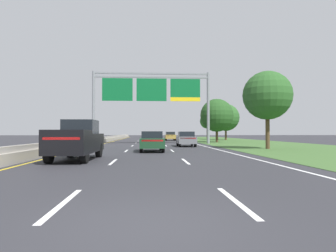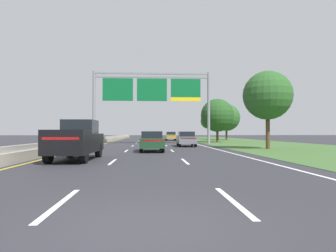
{
  "view_description": "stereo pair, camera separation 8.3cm",
  "coord_description": "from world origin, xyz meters",
  "px_view_note": "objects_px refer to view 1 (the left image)",
  "views": [
    {
      "loc": [
        -0.04,
        -5.03,
        1.51
      ],
      "look_at": [
        1.5,
        19.27,
        2.0
      ],
      "focal_mm": 32.36,
      "sensor_mm": 36.0,
      "label": 1
    },
    {
      "loc": [
        0.04,
        -5.03,
        1.51
      ],
      "look_at": [
        1.5,
        19.27,
        2.0
      ],
      "focal_mm": 32.36,
      "sensor_mm": 36.0,
      "label": 2
    }
  ],
  "objects_px": {
    "roadside_tree_near": "(267,96)",
    "roadside_tree_mid": "(217,115)",
    "car_gold_right_lane_sedan": "(170,136)",
    "car_darkgreen_centre_lane_sedan": "(152,141)",
    "roadside_tree_distant": "(207,121)",
    "roadside_tree_far": "(226,117)",
    "overhead_sign_gantry": "(152,93)",
    "car_grey_right_lane_sedan": "(186,139)",
    "pickup_truck_black": "(77,140)",
    "car_silver_centre_lane_sedan": "(149,136)"
  },
  "relations": [
    {
      "from": "car_silver_centre_lane_sedan",
      "to": "roadside_tree_near",
      "type": "height_order",
      "value": "roadside_tree_near"
    },
    {
      "from": "car_grey_right_lane_sedan",
      "to": "roadside_tree_mid",
      "type": "xyz_separation_m",
      "value": [
        6.04,
        12.0,
        3.16
      ]
    },
    {
      "from": "car_gold_right_lane_sedan",
      "to": "car_grey_right_lane_sedan",
      "type": "bearing_deg",
      "value": -179.59
    },
    {
      "from": "car_darkgreen_centre_lane_sedan",
      "to": "car_silver_centre_lane_sedan",
      "type": "bearing_deg",
      "value": -0.66
    },
    {
      "from": "roadside_tree_distant",
      "to": "roadside_tree_mid",
      "type": "bearing_deg",
      "value": -98.02
    },
    {
      "from": "roadside_tree_near",
      "to": "roadside_tree_mid",
      "type": "relative_size",
      "value": 1.09
    },
    {
      "from": "roadside_tree_far",
      "to": "roadside_tree_mid",
      "type": "bearing_deg",
      "value": -110.11
    },
    {
      "from": "roadside_tree_distant",
      "to": "roadside_tree_far",
      "type": "bearing_deg",
      "value": -86.42
    },
    {
      "from": "pickup_truck_black",
      "to": "car_silver_centre_lane_sedan",
      "type": "xyz_separation_m",
      "value": [
        4.02,
        40.15,
        -0.26
      ]
    },
    {
      "from": "car_grey_right_lane_sedan",
      "to": "pickup_truck_black",
      "type": "bearing_deg",
      "value": 154.17
    },
    {
      "from": "pickup_truck_black",
      "to": "roadside_tree_far",
      "type": "bearing_deg",
      "value": -23.68
    },
    {
      "from": "car_silver_centre_lane_sedan",
      "to": "car_gold_right_lane_sedan",
      "type": "distance_m",
      "value": 4.37
    },
    {
      "from": "overhead_sign_gantry",
      "to": "car_silver_centre_lane_sedan",
      "type": "bearing_deg",
      "value": 90.7
    },
    {
      "from": "car_gold_right_lane_sedan",
      "to": "roadside_tree_distant",
      "type": "bearing_deg",
      "value": -32.35
    },
    {
      "from": "overhead_sign_gantry",
      "to": "roadside_tree_distant",
      "type": "height_order",
      "value": "overhead_sign_gantry"
    },
    {
      "from": "car_gold_right_lane_sedan",
      "to": "roadside_tree_near",
      "type": "xyz_separation_m",
      "value": [
        6.69,
        -28.32,
        3.96
      ]
    },
    {
      "from": "roadside_tree_far",
      "to": "roadside_tree_distant",
      "type": "xyz_separation_m",
      "value": [
        -0.86,
        13.69,
        -0.23
      ]
    },
    {
      "from": "car_darkgreen_centre_lane_sedan",
      "to": "roadside_tree_distant",
      "type": "relative_size",
      "value": 0.76
    },
    {
      "from": "pickup_truck_black",
      "to": "car_darkgreen_centre_lane_sedan",
      "type": "distance_m",
      "value": 8.07
    },
    {
      "from": "car_gold_right_lane_sedan",
      "to": "roadside_tree_mid",
      "type": "xyz_separation_m",
      "value": [
        6.11,
        -10.75,
        3.16
      ]
    },
    {
      "from": "roadside_tree_far",
      "to": "roadside_tree_distant",
      "type": "distance_m",
      "value": 13.72
    },
    {
      "from": "car_darkgreen_centre_lane_sedan",
      "to": "roadside_tree_near",
      "type": "bearing_deg",
      "value": -76.53
    },
    {
      "from": "car_silver_centre_lane_sedan",
      "to": "car_gold_right_lane_sedan",
      "type": "relative_size",
      "value": 1.01
    },
    {
      "from": "car_grey_right_lane_sedan",
      "to": "roadside_tree_distant",
      "type": "relative_size",
      "value": 0.77
    },
    {
      "from": "roadside_tree_near",
      "to": "roadside_tree_mid",
      "type": "distance_m",
      "value": 17.6
    },
    {
      "from": "car_silver_centre_lane_sedan",
      "to": "pickup_truck_black",
      "type": "bearing_deg",
      "value": 175.55
    },
    {
      "from": "roadside_tree_distant",
      "to": "overhead_sign_gantry",
      "type": "bearing_deg",
      "value": -113.06
    },
    {
      "from": "pickup_truck_black",
      "to": "overhead_sign_gantry",
      "type": "bearing_deg",
      "value": -9.64
    },
    {
      "from": "roadside_tree_near",
      "to": "roadside_tree_mid",
      "type": "bearing_deg",
      "value": 91.89
    },
    {
      "from": "car_silver_centre_lane_sedan",
      "to": "car_gold_right_lane_sedan",
      "type": "xyz_separation_m",
      "value": [
        3.74,
        -2.27,
        0.0
      ]
    },
    {
      "from": "roadside_tree_distant",
      "to": "car_silver_centre_lane_sedan",
      "type": "bearing_deg",
      "value": -136.03
    },
    {
      "from": "car_darkgreen_centre_lane_sedan",
      "to": "roadside_tree_mid",
      "type": "bearing_deg",
      "value": -26.6
    },
    {
      "from": "car_darkgreen_centre_lane_sedan",
      "to": "car_gold_right_lane_sedan",
      "type": "relative_size",
      "value": 1.0
    },
    {
      "from": "overhead_sign_gantry",
      "to": "pickup_truck_black",
      "type": "height_order",
      "value": "overhead_sign_gantry"
    },
    {
      "from": "car_gold_right_lane_sedan",
      "to": "overhead_sign_gantry",
      "type": "bearing_deg",
      "value": 167.79
    },
    {
      "from": "car_darkgreen_centre_lane_sedan",
      "to": "roadside_tree_distant",
      "type": "xyz_separation_m",
      "value": [
        13.42,
        46.26,
        3.23
      ]
    },
    {
      "from": "pickup_truck_black",
      "to": "roadside_tree_mid",
      "type": "xyz_separation_m",
      "value": [
        13.87,
        27.14,
        2.9
      ]
    },
    {
      "from": "car_gold_right_lane_sedan",
      "to": "roadside_tree_mid",
      "type": "bearing_deg",
      "value": -150.13
    },
    {
      "from": "overhead_sign_gantry",
      "to": "car_darkgreen_centre_lane_sedan",
      "type": "xyz_separation_m",
      "value": [
        -0.12,
        -15.02,
        -5.74
      ]
    },
    {
      "from": "car_darkgreen_centre_lane_sedan",
      "to": "roadside_tree_distant",
      "type": "distance_m",
      "value": 48.28
    },
    {
      "from": "roadside_tree_mid",
      "to": "roadside_tree_distant",
      "type": "relative_size",
      "value": 1.1
    },
    {
      "from": "car_grey_right_lane_sedan",
      "to": "car_darkgreen_centre_lane_sedan",
      "type": "xyz_separation_m",
      "value": [
        -3.71,
        -8.21,
        0.0
      ]
    },
    {
      "from": "pickup_truck_black",
      "to": "car_gold_right_lane_sedan",
      "type": "distance_m",
      "value": 38.67
    },
    {
      "from": "car_silver_centre_lane_sedan",
      "to": "roadside_tree_distant",
      "type": "relative_size",
      "value": 0.77
    },
    {
      "from": "overhead_sign_gantry",
      "to": "car_grey_right_lane_sedan",
      "type": "bearing_deg",
      "value": -62.25
    },
    {
      "from": "roadside_tree_mid",
      "to": "roadside_tree_distant",
      "type": "distance_m",
      "value": 26.32
    },
    {
      "from": "overhead_sign_gantry",
      "to": "roadside_tree_mid",
      "type": "bearing_deg",
      "value": 28.28
    },
    {
      "from": "roadside_tree_far",
      "to": "car_gold_right_lane_sedan",
      "type": "bearing_deg",
      "value": -171.34
    },
    {
      "from": "roadside_tree_mid",
      "to": "roadside_tree_far",
      "type": "height_order",
      "value": "roadside_tree_far"
    },
    {
      "from": "car_grey_right_lane_sedan",
      "to": "roadside_tree_near",
      "type": "distance_m",
      "value": 9.52
    }
  ]
}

